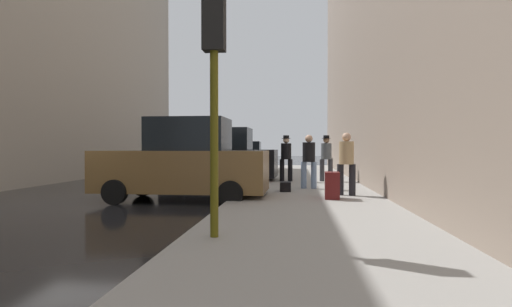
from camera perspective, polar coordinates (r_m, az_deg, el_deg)
ground_plane at (r=11.34m, az=-24.58°, el=-6.58°), size 120.00×120.00×0.00m
sidewalk at (r=9.81m, az=7.57°, el=-7.23°), size 4.00×40.00×0.15m
parked_bronze_suv at (r=11.05m, az=-10.24°, el=-1.34°), size 4.62×2.11×2.25m
parked_black_suv at (r=16.37m, az=-4.98°, el=-0.63°), size 4.66×2.18×2.25m
parked_silver_sedan at (r=21.97m, az=-2.24°, el=-0.73°), size 4.25×2.15×1.79m
fire_hydrant at (r=15.24m, az=1.06°, el=-2.75°), size 0.42×0.22×0.70m
traffic_light at (r=5.98m, az=-6.00°, el=13.48°), size 0.32×0.32×3.60m
pedestrian_in_tan_coat at (r=11.15m, az=12.78°, el=-0.96°), size 0.53×0.49×1.71m
pedestrian_in_jeans at (r=12.81m, az=7.55°, el=-0.72°), size 0.52×0.44×1.71m
pedestrian_with_beanie at (r=15.67m, az=10.01°, el=-0.32°), size 0.51×0.43×1.78m
pedestrian_with_fedora at (r=15.52m, az=4.32°, el=-0.32°), size 0.52×0.45×1.78m
rolling_suitcase at (r=10.37m, az=10.81°, el=-4.49°), size 0.39×0.58×1.04m
duffel_bag at (r=11.94m, az=4.24°, el=-4.74°), size 0.32×0.44×0.28m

